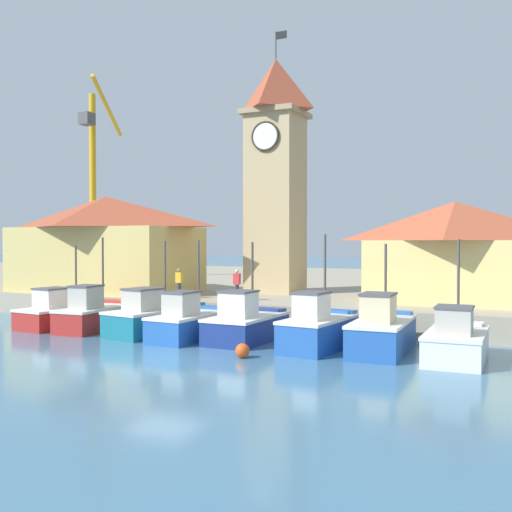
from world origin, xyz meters
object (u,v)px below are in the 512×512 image
(warehouse_right, at_px, (455,250))
(dock_worker_along_quay, at_px, (237,284))
(fishing_boat_center, at_px, (246,324))
(fishing_boat_mid_right, at_px, (319,329))
(fishing_boat_right_outer, at_px, (456,341))
(fishing_boat_left_outer, at_px, (95,315))
(warehouse_left, at_px, (106,243))
(dock_worker_near_tower, at_px, (179,283))
(fishing_boat_mid_left, at_px, (191,322))
(port_crane_near, at_px, (94,206))
(clock_tower, at_px, (276,169))
(fishing_boat_left_inner, at_px, (155,318))
(fishing_boat_right_inner, at_px, (382,332))
(mooring_buoy, at_px, (242,351))
(fishing_boat_far_left, at_px, (65,313))

(warehouse_right, bearing_deg, dock_worker_along_quay, -157.94)
(fishing_boat_center, xyz_separation_m, fishing_boat_mid_right, (3.42, -0.47, 0.06))
(fishing_boat_mid_right, bearing_deg, fishing_boat_right_outer, -0.97)
(warehouse_right, xyz_separation_m, dock_worker_along_quay, (-10.23, -4.14, -1.77))
(fishing_boat_left_outer, height_order, warehouse_left, warehouse_left)
(warehouse_right, relative_size, dock_worker_near_tower, 5.24)
(fishing_boat_mid_left, bearing_deg, port_crane_near, 138.85)
(fishing_boat_mid_left, bearing_deg, dock_worker_along_quay, 94.17)
(fishing_boat_mid_left, xyz_separation_m, warehouse_right, (9.85, 9.32, 3.08))
(clock_tower, bearing_deg, fishing_boat_left_inner, -99.31)
(fishing_boat_right_outer, bearing_deg, warehouse_right, 97.23)
(fishing_boat_right_inner, distance_m, mooring_buoy, 5.42)
(fishing_boat_mid_left, height_order, fishing_boat_right_inner, fishing_boat_mid_left)
(mooring_buoy, bearing_deg, fishing_boat_right_outer, 21.10)
(fishing_boat_left_inner, xyz_separation_m, warehouse_right, (12.09, 8.76, 3.06))
(warehouse_left, height_order, dock_worker_along_quay, warehouse_left)
(clock_tower, height_order, warehouse_left, clock_tower)
(fishing_boat_far_left, height_order, fishing_boat_right_inner, fishing_boat_right_inner)
(warehouse_left, relative_size, warehouse_right, 1.32)
(port_crane_near, bearing_deg, fishing_boat_right_outer, -29.71)
(fishing_boat_mid_right, distance_m, dock_worker_along_quay, 8.20)
(clock_tower, bearing_deg, fishing_boat_left_outer, -115.76)
(warehouse_right, xyz_separation_m, port_crane_near, (-30.37, 8.61, 3.51))
(clock_tower, distance_m, warehouse_right, 11.57)
(fishing_boat_left_outer, height_order, fishing_boat_left_inner, fishing_boat_left_outer)
(clock_tower, relative_size, mooring_buoy, 29.29)
(fishing_boat_far_left, distance_m, fishing_boat_center, 10.20)
(fishing_boat_left_inner, height_order, clock_tower, clock_tower)
(fishing_boat_mid_left, distance_m, warehouse_left, 13.20)
(fishing_boat_left_outer, xyz_separation_m, fishing_boat_right_inner, (13.85, -0.03, 0.06))
(dock_worker_near_tower, height_order, dock_worker_along_quay, same)
(fishing_boat_mid_left, height_order, clock_tower, clock_tower)
(warehouse_right, bearing_deg, fishing_boat_far_left, -153.95)
(mooring_buoy, bearing_deg, fishing_boat_right_inner, 35.98)
(dock_worker_along_quay, bearing_deg, dock_worker_near_tower, -175.43)
(fishing_boat_mid_left, height_order, dock_worker_near_tower, fishing_boat_mid_left)
(warehouse_left, bearing_deg, clock_tower, 19.32)
(fishing_boat_mid_right, height_order, clock_tower, clock_tower)
(clock_tower, xyz_separation_m, dock_worker_along_quay, (0.21, -5.51, -6.58))
(fishing_boat_far_left, bearing_deg, clock_tower, 54.30)
(fishing_boat_center, bearing_deg, fishing_boat_right_outer, -3.73)
(fishing_boat_far_left, height_order, mooring_buoy, fishing_boat_far_left)
(fishing_boat_left_inner, xyz_separation_m, fishing_boat_center, (4.69, -0.08, -0.00))
(fishing_boat_center, height_order, port_crane_near, port_crane_near)
(port_crane_near, height_order, dock_worker_near_tower, port_crane_near)
(warehouse_right, bearing_deg, fishing_boat_mid_left, -136.60)
(port_crane_near, relative_size, mooring_buoy, 32.49)
(fishing_boat_left_outer, relative_size, fishing_boat_left_inner, 0.89)
(fishing_boat_left_outer, distance_m, mooring_buoy, 10.03)
(warehouse_left, bearing_deg, port_crane_near, 133.04)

